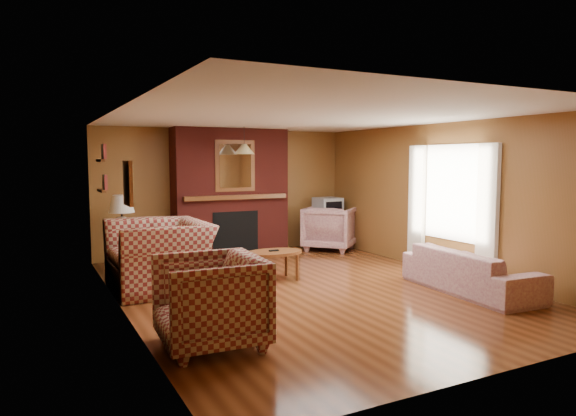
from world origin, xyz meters
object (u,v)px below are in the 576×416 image
side_table (123,253)px  table_lamp (122,213)px  floral_armchair (330,228)px  coffee_table (274,255)px  floral_sofa (470,271)px  plaid_loveseat (159,255)px  tv_stand (327,233)px  crt_tv (328,208)px  plaid_armchair (210,301)px  fireplace (231,193)px

side_table → table_lamp: (0.00, 0.00, 0.66)m
floral_armchair → coffee_table: bearing=88.3°
floral_sofa → coffee_table: floral_sofa is taller
floral_armchair → side_table: bearing=48.8°
floral_armchair → coffee_table: size_ratio=1.07×
floral_armchair → coffee_table: 2.85m
plaid_loveseat → table_lamp: (-0.25, 1.47, 0.47)m
side_table → tv_stand: bearing=4.8°
floral_sofa → crt_tv: size_ratio=4.03×
plaid_armchair → coffee_table: size_ratio=1.10×
coffee_table → table_lamp: 2.65m
plaid_loveseat → table_lamp: size_ratio=2.16×
floral_sofa → plaid_loveseat: bearing=64.5°
floral_sofa → side_table: (-4.00, 3.61, -0.01)m
side_table → table_lamp: table_lamp is taller
coffee_table → side_table: size_ratio=1.60×
side_table → crt_tv: 4.20m
floral_sofa → crt_tv: bearing=2.1°
coffee_table → side_table: (-1.90, 1.76, -0.11)m
side_table → table_lamp: bearing=0.0°
floral_armchair → tv_stand: bearing=-64.4°
floral_armchair → side_table: (-4.05, -0.10, -0.16)m
fireplace → coffee_table: 2.44m
plaid_loveseat → plaid_armchair: size_ratio=1.48×
plaid_loveseat → plaid_armchair: bearing=-3.1°
tv_stand → crt_tv: bearing=-89.4°
side_table → plaid_loveseat: bearing=-80.4°
table_lamp → crt_tv: bearing=4.7°
floral_armchair → plaid_loveseat: bearing=69.9°
plaid_armchair → floral_sofa: 3.87m
plaid_armchair → floral_sofa: (3.85, 0.36, -0.16)m
side_table → tv_stand: tv_stand is taller
plaid_loveseat → tv_stand: size_ratio=2.49×
plaid_armchair → crt_tv: crt_tv is taller
side_table → tv_stand: 4.16m
floral_sofa → crt_tv: (0.15, 3.96, 0.52)m
coffee_table → plaid_loveseat: bearing=170.2°
floral_sofa → table_lamp: table_lamp is taller
plaid_armchair → side_table: 3.98m
crt_tv → plaid_armchair: bearing=-132.8°
plaid_armchair → tv_stand: plaid_armchair is taller
floral_armchair → floral_sofa: bearing=136.6°
fireplace → floral_sofa: bearing=-65.4°
crt_tv → floral_sofa: bearing=-92.2°
plaid_armchair → table_lamp: 4.01m
plaid_armchair → crt_tv: (4.00, 4.32, 0.36)m
crt_tv → fireplace: bearing=174.7°
side_table → crt_tv: crt_tv is taller
fireplace → floral_armchair: size_ratio=2.48×
floral_armchair → crt_tv: (0.10, 0.24, 0.37)m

